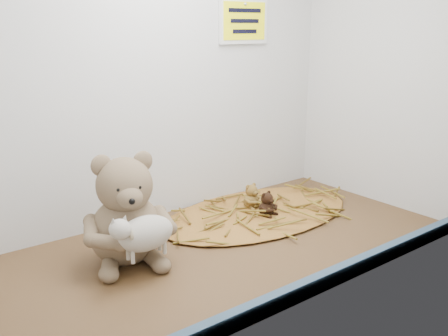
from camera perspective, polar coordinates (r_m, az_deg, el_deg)
alcove_shell at (r=122.35cm, az=-2.61°, el=11.92°), size 120.40×60.20×90.40cm
front_rail at (r=106.91cm, az=9.72°, el=-13.24°), size 119.28×2.20×3.60cm
straw_bed at (r=148.01cm, az=3.94°, el=-5.06°), size 63.00×36.58×1.22cm
main_teddy at (r=117.52cm, az=-11.22°, el=-4.52°), size 26.38×27.18×26.11cm
toy_lamb at (r=110.88cm, az=-8.94°, el=-7.39°), size 17.02×10.39×11.00cm
mini_teddy_tan at (r=149.43cm, az=3.11°, el=-3.08°), size 6.53×6.83×7.44cm
mini_teddy_brown at (r=143.71cm, az=4.87°, el=-3.97°), size 6.95×7.19×7.11cm
wall_sign at (r=156.52cm, az=2.25°, el=16.45°), size 16.00×1.20×11.00cm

